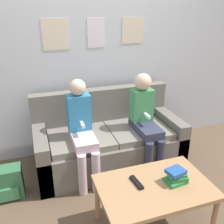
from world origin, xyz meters
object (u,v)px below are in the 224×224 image
at_px(couch, 108,141).
at_px(person_left, 82,128).
at_px(coffee_table, 154,190).
at_px(person_right, 145,117).
at_px(tv_remote, 137,182).
at_px(backpack, 7,183).

distance_m(couch, person_left, 0.51).
relative_size(coffee_table, person_right, 0.82).
relative_size(couch, person_left, 1.53).
xyz_separation_m(tv_remote, backpack, (-1.06, 0.74, -0.31)).
distance_m(coffee_table, backpack, 1.46).
distance_m(couch, person_right, 0.54).
height_order(couch, person_left, person_left).
distance_m(coffee_table, tv_remote, 0.16).
xyz_separation_m(person_right, backpack, (-1.53, -0.08, -0.46)).
xyz_separation_m(coffee_table, person_left, (-0.40, 0.89, 0.20)).
xyz_separation_m(couch, person_left, (-0.35, -0.18, 0.33)).
bearing_deg(coffee_table, tv_remote, 152.87).
distance_m(coffee_table, person_left, 0.99).
relative_size(tv_remote, backpack, 0.52).
bearing_deg(backpack, couch, 13.07).
distance_m(coffee_table, person_right, 0.98).
height_order(coffee_table, backpack, coffee_table).
relative_size(person_left, tv_remote, 6.36).
distance_m(tv_remote, backpack, 1.33).
height_order(person_left, person_right, same).
relative_size(person_right, backpack, 3.32).
bearing_deg(coffee_table, person_right, 69.52).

